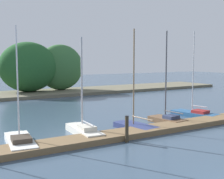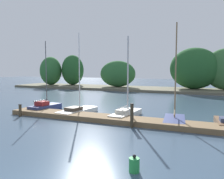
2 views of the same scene
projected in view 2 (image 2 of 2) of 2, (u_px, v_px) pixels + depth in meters
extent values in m
cube|color=brown|center=(143.00, 122.00, 15.52)|extent=(21.57, 1.80, 0.35)
cube|color=#66604C|center=(183.00, 90.00, 37.65)|extent=(64.93, 8.00, 0.40)
ellipsoid|color=#235628|center=(194.00, 68.00, 37.72)|extent=(7.88, 5.34, 6.74)
ellipsoid|color=#235628|center=(73.00, 70.00, 47.45)|extent=(4.73, 3.84, 6.10)
ellipsoid|color=#2D6633|center=(51.00, 71.00, 47.51)|extent=(4.28, 4.53, 5.74)
ellipsoid|color=#2D6633|center=(118.00, 74.00, 42.37)|extent=(6.79, 3.47, 4.77)
cube|color=navy|center=(45.00, 108.00, 20.34)|extent=(1.53, 3.06, 0.57)
cube|color=navy|center=(56.00, 106.00, 21.50)|extent=(0.75, 0.80, 0.48)
cube|color=maroon|center=(42.00, 103.00, 19.98)|extent=(1.02, 0.97, 0.37)
cylinder|color=#4C4C51|center=(46.00, 73.00, 20.26)|extent=(0.07, 0.07, 5.55)
cylinder|color=#4C4C51|center=(41.00, 100.00, 19.85)|extent=(0.24, 1.58, 0.08)
cube|color=white|center=(78.00, 112.00, 19.05)|extent=(1.82, 4.12, 0.40)
cube|color=white|center=(90.00, 109.00, 20.59)|extent=(0.85, 1.08, 0.34)
cube|color=#3D3328|center=(74.00, 109.00, 18.59)|extent=(1.14, 1.31, 0.26)
cylinder|color=silver|center=(79.00, 71.00, 19.01)|extent=(0.08, 0.08, 6.23)
cube|color=silver|center=(126.00, 115.00, 17.77)|extent=(1.42, 4.03, 0.43)
cube|color=silver|center=(135.00, 111.00, 19.35)|extent=(0.69, 1.03, 0.37)
cube|color=beige|center=(123.00, 111.00, 17.30)|extent=(0.93, 1.25, 0.28)
cylinder|color=#B7B7BC|center=(128.00, 74.00, 17.75)|extent=(0.12, 0.12, 5.76)
cylinder|color=#B7B7BC|center=(123.00, 107.00, 17.22)|extent=(0.21, 1.90, 0.07)
cube|color=navy|center=(174.00, 121.00, 15.86)|extent=(1.77, 3.39, 0.35)
cube|color=navy|center=(175.00, 117.00, 17.26)|extent=(0.85, 0.90, 0.30)
cylinder|color=#7F6647|center=(176.00, 71.00, 15.78)|extent=(0.09, 0.09, 6.49)
cylinder|color=#7F6647|center=(174.00, 112.00, 15.20)|extent=(0.32, 1.94, 0.08)
cube|color=brown|center=(224.00, 119.00, 16.24)|extent=(0.80, 0.80, 0.33)
cylinder|color=#4C3D28|center=(20.00, 111.00, 18.12)|extent=(0.22, 0.22, 0.93)
cylinder|color=black|center=(20.00, 104.00, 18.08)|extent=(0.25, 0.25, 0.04)
cylinder|color=#3D3323|center=(132.00, 116.00, 14.64)|extent=(0.21, 0.21, 1.51)
cylinder|color=black|center=(132.00, 104.00, 14.57)|extent=(0.24, 0.24, 0.04)
cylinder|color=#23843D|center=(134.00, 165.00, 8.37)|extent=(0.39, 0.39, 0.52)
sphere|color=black|center=(134.00, 156.00, 8.34)|extent=(0.14, 0.14, 0.14)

